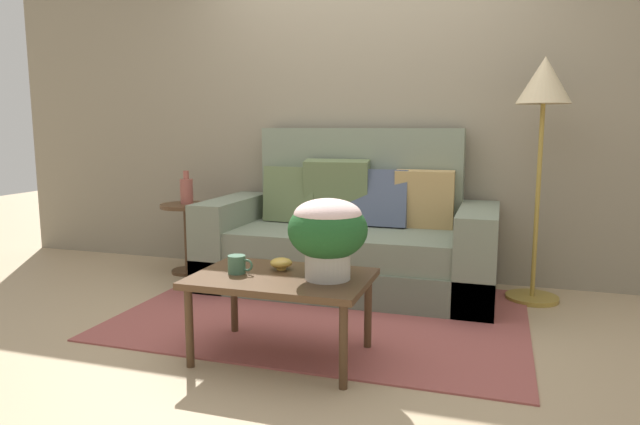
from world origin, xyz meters
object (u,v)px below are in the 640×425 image
(potted_plant, at_px, (328,230))
(snack_bowl, at_px, (281,263))
(side_table, at_px, (187,225))
(coffee_table, at_px, (282,284))
(couch, at_px, (349,240))
(coffee_mug, at_px, (237,264))
(floor_lamp, at_px, (543,104))
(table_vase, at_px, (187,190))

(potted_plant, xyz_separation_m, snack_bowl, (-0.28, 0.10, -0.21))
(potted_plant, relative_size, snack_bowl, 3.39)
(side_table, bearing_deg, coffee_table, -45.15)
(coffee_table, bearing_deg, couch, 90.15)
(couch, xyz_separation_m, coffee_table, (0.00, -1.34, 0.04))
(coffee_mug, bearing_deg, snack_bowl, 37.16)
(potted_plant, height_order, snack_bowl, potted_plant)
(couch, bearing_deg, floor_lamp, 3.26)
(coffee_table, height_order, snack_bowl, snack_bowl)
(snack_bowl, bearing_deg, table_vase, 135.91)
(floor_lamp, bearing_deg, coffee_table, -131.71)
(floor_lamp, bearing_deg, snack_bowl, -134.93)
(coffee_mug, relative_size, snack_bowl, 1.15)
(table_vase, bearing_deg, potted_plant, -40.64)
(coffee_table, distance_m, coffee_mug, 0.25)
(potted_plant, relative_size, table_vase, 1.50)
(floor_lamp, distance_m, potted_plant, 1.85)
(floor_lamp, bearing_deg, coffee_mug, -135.81)
(snack_bowl, relative_size, table_vase, 0.44)
(snack_bowl, distance_m, table_vase, 1.81)
(couch, height_order, floor_lamp, floor_lamp)
(floor_lamp, relative_size, table_vase, 6.13)
(couch, height_order, coffee_mug, couch)
(couch, height_order, snack_bowl, couch)
(floor_lamp, distance_m, table_vase, 2.68)
(potted_plant, bearing_deg, snack_bowl, 160.69)
(table_vase, bearing_deg, coffee_table, -45.47)
(side_table, relative_size, potted_plant, 1.42)
(potted_plant, relative_size, coffee_mug, 2.95)
(coffee_table, height_order, table_vase, table_vase)
(couch, relative_size, snack_bowl, 17.59)
(couch, bearing_deg, table_vase, 179.16)
(couch, distance_m, side_table, 1.34)
(table_vase, bearing_deg, coffee_mug, -51.41)
(floor_lamp, height_order, snack_bowl, floor_lamp)
(snack_bowl, bearing_deg, coffee_mug, -142.84)
(side_table, relative_size, floor_lamp, 0.35)
(couch, distance_m, snack_bowl, 1.24)
(side_table, height_order, snack_bowl, side_table)
(floor_lamp, bearing_deg, potted_plant, -126.03)
(coffee_table, relative_size, snack_bowl, 7.52)
(couch, xyz_separation_m, side_table, (-1.34, 0.01, 0.04))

